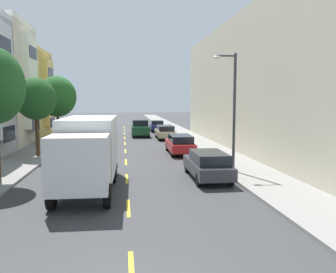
# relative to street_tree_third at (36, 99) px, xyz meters

# --- Properties ---
(ground_plane) EXTENTS (160.00, 160.00, 0.00)m
(ground_plane) POSITION_rel_street_tree_third_xyz_m (6.40, 10.28, -4.27)
(ground_plane) COLOR #38383A
(sidewalk_left) EXTENTS (3.20, 120.00, 0.14)m
(sidewalk_left) POSITION_rel_street_tree_third_xyz_m (-0.70, 8.28, -4.20)
(sidewalk_left) COLOR gray
(sidewalk_left) RESTS_ON ground_plane
(sidewalk_right) EXTENTS (3.20, 120.00, 0.14)m
(sidewalk_right) POSITION_rel_street_tree_third_xyz_m (13.50, 8.28, -4.20)
(sidewalk_right) COLOR gray
(sidewalk_right) RESTS_ON ground_plane
(lane_centerline_dashes) EXTENTS (0.14, 47.20, 0.01)m
(lane_centerline_dashes) POSITION_rel_street_tree_third_xyz_m (6.40, 4.78, -4.26)
(lane_centerline_dashes) COLOR yellow
(lane_centerline_dashes) RESTS_ON ground_plane
(apartment_block_opposite) EXTENTS (10.00, 36.00, 10.92)m
(apartment_block_opposite) POSITION_rel_street_tree_third_xyz_m (20.10, 0.28, 1.19)
(apartment_block_opposite) COLOR beige
(apartment_block_opposite) RESTS_ON ground_plane
(street_tree_third) EXTENTS (2.87, 2.87, 5.67)m
(street_tree_third) POSITION_rel_street_tree_third_xyz_m (0.00, 0.00, 0.00)
(street_tree_third) COLOR #47331E
(street_tree_third) RESTS_ON sidewalk_left
(street_tree_farthest) EXTENTS (3.62, 3.62, 6.36)m
(street_tree_farthest) POSITION_rel_street_tree_third_xyz_m (0.00, 8.07, 0.27)
(street_tree_farthest) COLOR #47331E
(street_tree_farthest) RESTS_ON sidewalk_left
(street_lamp) EXTENTS (1.35, 0.28, 6.66)m
(street_lamp) POSITION_rel_street_tree_third_xyz_m (12.35, -7.21, -0.26)
(street_lamp) COLOR #38383D
(street_lamp) RESTS_ON sidewalk_right
(delivery_box_truck) EXTENTS (2.59, 7.36, 3.36)m
(delivery_box_truck) POSITION_rel_street_tree_third_xyz_m (4.61, -9.61, -2.37)
(delivery_box_truck) COLOR white
(delivery_box_truck) RESTS_ON ground_plane
(parked_pickup_black) EXTENTS (2.09, 5.33, 1.73)m
(parked_pickup_black) POSITION_rel_street_tree_third_xyz_m (2.02, 28.27, -3.44)
(parked_pickup_black) COLOR black
(parked_pickup_black) RESTS_ON ground_plane
(parked_wagon_red) EXTENTS (1.88, 4.72, 1.50)m
(parked_wagon_red) POSITION_rel_street_tree_third_xyz_m (10.65, 0.23, -3.46)
(parked_wagon_red) COLOR #AD1E1E
(parked_wagon_red) RESTS_ON ground_plane
(parked_wagon_charcoal) EXTENTS (1.87, 4.72, 1.50)m
(parked_wagon_charcoal) POSITION_rel_street_tree_third_xyz_m (10.69, -8.40, -3.46)
(parked_wagon_charcoal) COLOR #333338
(parked_wagon_charcoal) RESTS_ON ground_plane
(parked_hatchback_navy) EXTENTS (1.79, 4.02, 1.50)m
(parked_hatchback_navy) POSITION_rel_street_tree_third_xyz_m (10.73, 19.32, -3.51)
(parked_hatchback_navy) COLOR navy
(parked_hatchback_navy) RESTS_ON ground_plane
(parked_suv_silver) EXTENTS (2.01, 4.82, 1.93)m
(parked_suv_silver) POSITION_rel_street_tree_third_xyz_m (2.10, 6.63, -3.28)
(parked_suv_silver) COLOR #B2B5BA
(parked_suv_silver) RESTS_ON ground_plane
(parked_wagon_champagne) EXTENTS (1.84, 4.71, 1.50)m
(parked_wagon_champagne) POSITION_rel_street_tree_third_xyz_m (10.73, 10.39, -3.46)
(parked_wagon_champagne) COLOR tan
(parked_wagon_champagne) RESTS_ON ground_plane
(parked_hatchback_sky) EXTENTS (1.86, 4.05, 1.50)m
(parked_hatchback_sky) POSITION_rel_street_tree_third_xyz_m (1.98, 12.16, -3.51)
(parked_hatchback_sky) COLOR #7A9EC6
(parked_hatchback_sky) RESTS_ON ground_plane
(moving_forest_sedan) EXTENTS (1.95, 4.80, 1.93)m
(moving_forest_sedan) POSITION_rel_street_tree_third_xyz_m (8.20, 13.75, -3.28)
(moving_forest_sedan) COLOR #194C28
(moving_forest_sedan) RESTS_ON ground_plane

